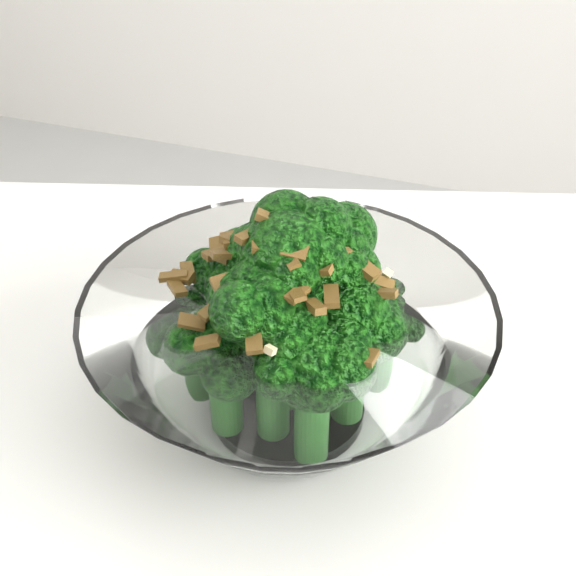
% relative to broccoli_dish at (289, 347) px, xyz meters
% --- Properties ---
extents(broccoli_dish, '(0.24, 0.24, 0.15)m').
position_rel_broccoli_dish_xyz_m(broccoli_dish, '(0.00, 0.00, 0.00)').
color(broccoli_dish, white).
rests_on(broccoli_dish, table).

